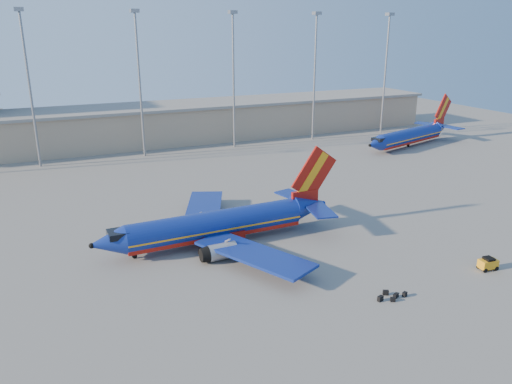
{
  "coord_description": "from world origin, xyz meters",
  "views": [
    {
      "loc": [
        -25.18,
        -55.03,
        25.16
      ],
      "look_at": [
        1.18,
        3.59,
        4.0
      ],
      "focal_mm": 35.0,
      "sensor_mm": 36.0,
      "label": 1
    }
  ],
  "objects": [
    {
      "name": "aircraft_main",
      "position": [
        -5.78,
        -1.57,
        2.31
      ],
      "size": [
        31.96,
        30.75,
        10.82
      ],
      "rotation": [
        0.0,
        0.0,
        0.02
      ],
      "color": "navy",
      "rests_on": "ground"
    },
    {
      "name": "luggage_pile",
      "position": [
        4.56,
        -21.13,
        0.24
      ],
      "size": [
        3.33,
        1.82,
        0.54
      ],
      "color": "black",
      "rests_on": "ground"
    },
    {
      "name": "ground",
      "position": [
        0.0,
        0.0,
        0.0
      ],
      "size": [
        220.0,
        220.0,
        0.0
      ],
      "primitive_type": "plane",
      "color": "slate",
      "rests_on": "ground"
    },
    {
      "name": "baggage_tug",
      "position": [
        18.15,
        -20.53,
        0.75
      ],
      "size": [
        2.11,
        1.4,
        1.44
      ],
      "rotation": [
        0.0,
        0.0,
        -0.1
      ],
      "color": "orange",
      "rests_on": "ground"
    },
    {
      "name": "light_mast_row",
      "position": [
        5.0,
        46.0,
        17.55
      ],
      "size": [
        101.6,
        1.6,
        28.65
      ],
      "color": "gray",
      "rests_on": "ground"
    },
    {
      "name": "aircraft_second",
      "position": [
        51.3,
        30.63,
        2.43
      ],
      "size": [
        30.42,
        15.47,
        10.59
      ],
      "rotation": [
        0.0,
        0.0,
        0.29
      ],
      "color": "navy",
      "rests_on": "ground"
    },
    {
      "name": "terminal_building",
      "position": [
        10.0,
        58.0,
        4.32
      ],
      "size": [
        122.0,
        16.0,
        8.5
      ],
      "color": "#9E876D",
      "rests_on": "ground"
    }
  ]
}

